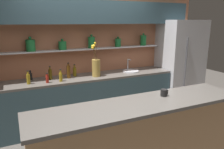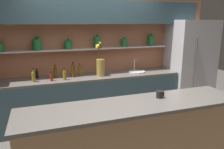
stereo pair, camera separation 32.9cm
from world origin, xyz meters
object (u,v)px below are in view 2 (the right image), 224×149
at_px(flower_vase, 100,66).
at_px(bottle_sauce_3, 51,77).
at_px(bottle_oil_4, 33,77).
at_px(bottle_sauce_5, 37,74).
at_px(bottle_spirit_0, 73,71).
at_px(bottle_oil_1, 55,73).
at_px(bottle_oil_2, 65,75).
at_px(coffee_mug, 160,94).
at_px(refrigerator, 189,66).
at_px(bottle_oil_6, 80,71).
at_px(sink_fixture, 137,71).

distance_m(flower_vase, bottle_sauce_3, 0.91).
bearing_deg(bottle_oil_4, bottle_sauce_5, 78.05).
height_order(bottle_spirit_0, bottle_oil_4, bottle_spirit_0).
xyz_separation_m(bottle_oil_4, bottle_sauce_5, (0.06, 0.27, -0.02)).
xyz_separation_m(bottle_spirit_0, bottle_oil_4, (-0.70, -0.11, -0.03)).
xyz_separation_m(bottle_oil_1, bottle_oil_2, (0.14, -0.22, -0.01)).
relative_size(bottle_oil_1, bottle_sauce_5, 1.43).
distance_m(bottle_oil_4, bottle_sauce_5, 0.27).
height_order(bottle_oil_1, bottle_oil_4, bottle_oil_1).
bearing_deg(bottle_oil_4, coffee_mug, -48.14).
relative_size(refrigerator, flower_vase, 3.05).
relative_size(bottle_oil_2, bottle_oil_4, 0.93).
xyz_separation_m(bottle_sauce_5, coffee_mug, (1.42, -1.91, 0.07)).
height_order(bottle_sauce_5, bottle_oil_6, bottle_oil_6).
distance_m(bottle_oil_1, bottle_sauce_3, 0.23).
xyz_separation_m(bottle_sauce_3, bottle_oil_6, (0.54, 0.26, 0.02)).
xyz_separation_m(bottle_sauce_3, bottle_oil_4, (-0.29, 0.05, 0.02)).
height_order(refrigerator, bottle_oil_2, refrigerator).
distance_m(bottle_sauce_3, coffee_mug, 1.98).
distance_m(bottle_oil_1, bottle_oil_2, 0.26).
relative_size(bottle_spirit_0, bottle_oil_6, 1.26).
bearing_deg(sink_fixture, refrigerator, -2.20).
relative_size(bottle_sauce_3, coffee_mug, 1.62).
xyz_separation_m(refrigerator, bottle_oil_1, (-2.86, 0.10, 0.04)).
distance_m(bottle_spirit_0, bottle_oil_4, 0.71).
distance_m(bottle_oil_2, bottle_sauce_5, 0.56).
xyz_separation_m(refrigerator, bottle_spirit_0, (-2.54, 0.05, 0.06)).
relative_size(bottle_oil_4, bottle_oil_6, 1.01).
bearing_deg(bottle_oil_6, bottle_oil_2, -140.19).
relative_size(bottle_oil_2, bottle_sauce_5, 1.26).
bearing_deg(bottle_sauce_3, bottle_spirit_0, 20.95).
bearing_deg(sink_fixture, bottle_oil_4, -177.09).
bearing_deg(flower_vase, sink_fixture, 5.80).
distance_m(sink_fixture, bottle_oil_1, 1.61).
bearing_deg(bottle_spirit_0, bottle_sauce_5, 165.98).
height_order(bottle_sauce_3, bottle_sauce_5, same).
xyz_separation_m(refrigerator, sink_fixture, (-1.25, 0.05, -0.04)).
height_order(sink_fixture, bottle_oil_1, sink_fixture).
bearing_deg(bottle_oil_2, flower_vase, 6.70).
distance_m(flower_vase, sink_fixture, 0.81).
height_order(refrigerator, sink_fixture, refrigerator).
xyz_separation_m(bottle_sauce_3, coffee_mug, (1.18, -1.59, 0.07)).
distance_m(bottle_spirit_0, bottle_sauce_5, 0.66).
relative_size(bottle_sauce_5, coffee_mug, 1.62).
bearing_deg(bottle_oil_6, bottle_oil_1, -173.91).
height_order(sink_fixture, coffee_mug, sink_fixture).
relative_size(refrigerator, bottle_oil_4, 8.53).
distance_m(bottle_oil_4, coffee_mug, 2.21).
relative_size(flower_vase, bottle_sauce_3, 3.75).
bearing_deg(bottle_sauce_5, refrigerator, -3.82).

